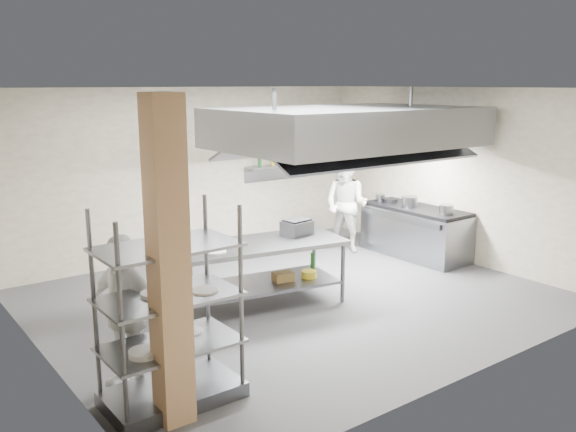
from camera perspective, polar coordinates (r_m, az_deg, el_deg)
floor at (r=8.95m, az=0.84°, el=-7.71°), size 7.00×7.00×0.00m
ceiling at (r=8.41m, az=0.90°, el=11.87°), size 7.00×7.00×0.00m
wall_back at (r=11.05m, az=-8.70°, el=4.05°), size 7.00×0.00×7.00m
wall_left at (r=7.03m, az=-22.35°, el=-1.51°), size 0.00×6.00×6.00m
wall_right at (r=11.02m, az=15.47°, el=3.72°), size 0.00×6.00×6.00m
column at (r=5.48m, az=-11.12°, el=-4.55°), size 0.30×0.30×3.00m
exhaust_hood at (r=9.57m, az=5.64°, el=8.28°), size 4.00×2.50×0.60m
hood_strip_a at (r=9.02m, az=1.34°, el=6.05°), size 1.60×0.12×0.04m
hood_strip_b at (r=10.23m, az=9.36°, el=6.64°), size 1.60×0.12×0.04m
wall_shelf at (r=11.86m, az=-0.63°, el=4.75°), size 1.50×0.28×0.04m
island at (r=8.57m, az=-2.76°, el=-5.43°), size 2.54×1.40×0.91m
island_worktop at (r=8.45m, az=-2.79°, el=-2.68°), size 2.54×1.40×0.06m
island_undershelf at (r=8.62m, az=-2.75°, el=-6.41°), size 2.33×1.27×0.04m
pass_rack at (r=5.98m, az=-11.06°, el=-8.37°), size 1.31×0.77×1.96m
cooking_range at (r=11.21m, az=11.82°, el=-1.58°), size 0.80×2.00×0.84m
range_top at (r=11.12m, az=11.92°, el=0.67°), size 0.78×1.96×0.06m
chef_head at (r=8.52m, az=-11.66°, el=-2.97°), size 0.58×0.72×1.71m
chef_line at (r=11.25m, az=5.45°, el=1.08°), size 0.94×1.04×1.76m
chef_plating at (r=6.43m, az=-15.11°, el=-8.67°), size 0.68×1.03×1.63m
griddle at (r=8.86m, az=0.84°, el=-1.10°), size 0.44×0.37×0.20m
wicker_basket at (r=8.68m, az=-0.45°, el=-5.69°), size 0.32×0.24×0.12m
stockpot at (r=11.07m, az=11.32°, el=1.32°), size 0.28×0.28×0.19m
plate_stack at (r=6.11m, az=-10.92°, el=-11.48°), size 0.28×0.28×0.05m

